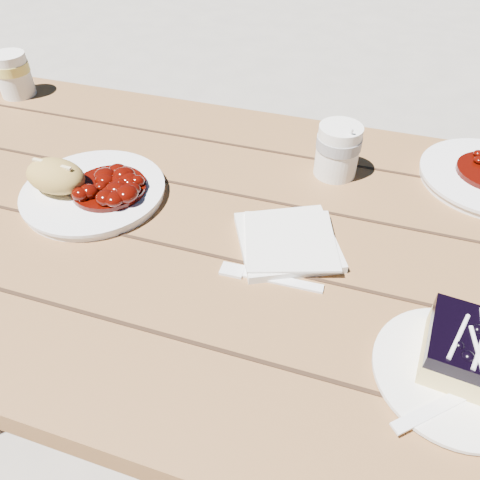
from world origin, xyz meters
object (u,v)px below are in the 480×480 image
(main_plate, at_px, (94,192))
(dessert_plate, at_px, (454,374))
(blueberry_cake, at_px, (471,351))
(second_cup, at_px, (13,75))
(bread_roll, at_px, (56,176))
(coffee_cup, at_px, (338,151))
(picnic_table, at_px, (279,300))

(main_plate, distance_m, dessert_plate, 0.64)
(blueberry_cake, bearing_deg, second_cup, 160.72)
(main_plate, relative_size, second_cup, 2.50)
(bread_roll, distance_m, coffee_cup, 0.51)
(bread_roll, bearing_deg, coffee_cup, 26.30)
(bread_roll, distance_m, blueberry_cake, 0.69)
(bread_roll, distance_m, second_cup, 0.46)
(picnic_table, relative_size, blueberry_cake, 17.66)
(main_plate, xyz_separation_m, second_cup, (-0.39, 0.30, 0.04))
(bread_roll, relative_size, second_cup, 1.12)
(bread_roll, xyz_separation_m, second_cup, (-0.33, 0.32, 0.00))
(blueberry_cake, distance_m, second_cup, 1.11)
(second_cup, bearing_deg, blueberry_cake, -25.26)
(dessert_plate, distance_m, blueberry_cake, 0.04)
(picnic_table, distance_m, second_cup, 0.83)
(main_plate, xyz_separation_m, coffee_cup, (0.40, 0.20, 0.04))
(dessert_plate, xyz_separation_m, blueberry_cake, (0.01, 0.01, 0.03))
(second_cup, bearing_deg, coffee_cup, -7.21)
(picnic_table, height_order, bread_roll, bread_roll)
(blueberry_cake, distance_m, coffee_cup, 0.44)
(dessert_plate, bearing_deg, coffee_cup, 118.37)
(dessert_plate, distance_m, coffee_cup, 0.45)
(bread_roll, height_order, dessert_plate, bread_roll)
(coffee_cup, relative_size, second_cup, 1.00)
(dessert_plate, relative_size, coffee_cup, 1.93)
(picnic_table, height_order, coffee_cup, coffee_cup)
(bread_roll, bearing_deg, blueberry_cake, -12.70)
(blueberry_cake, height_order, second_cup, second_cup)
(main_plate, height_order, blueberry_cake, blueberry_cake)
(main_plate, xyz_separation_m, bread_roll, (-0.06, -0.02, 0.04))
(main_plate, bearing_deg, bread_roll, -160.02)
(main_plate, relative_size, dessert_plate, 1.30)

